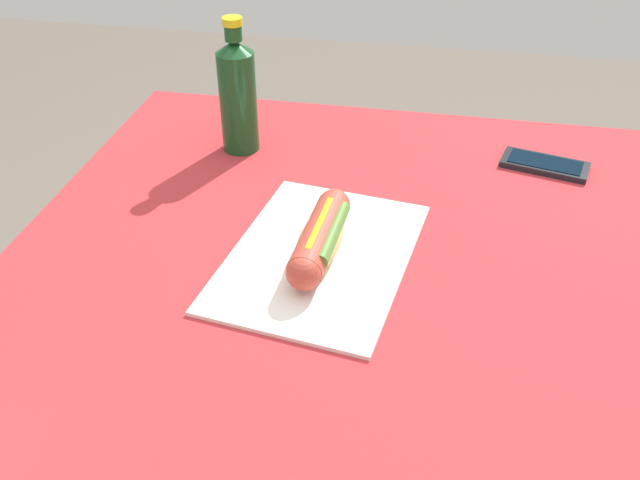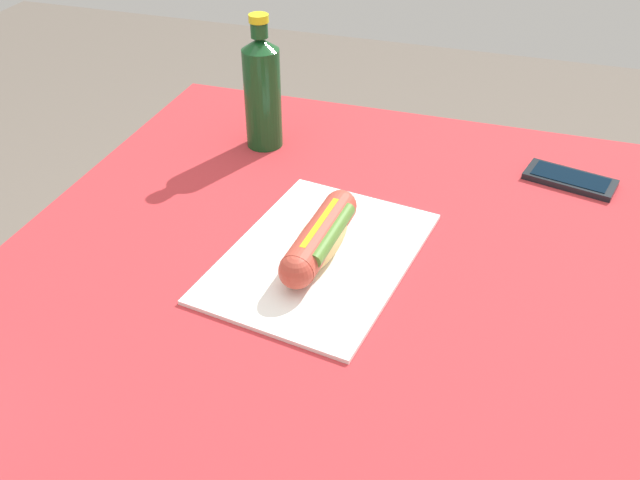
{
  "view_description": "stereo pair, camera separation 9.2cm",
  "coord_description": "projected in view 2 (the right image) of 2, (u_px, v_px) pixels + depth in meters",
  "views": [
    {
      "loc": [
        0.71,
        0.11,
        1.34
      ],
      "look_at": [
        -0.03,
        -0.03,
        0.8
      ],
      "focal_mm": 38.68,
      "sensor_mm": 36.0,
      "label": 1
    },
    {
      "loc": [
        0.68,
        0.2,
        1.34
      ],
      "look_at": [
        -0.03,
        -0.03,
        0.8
      ],
      "focal_mm": 38.68,
      "sensor_mm": 36.0,
      "label": 2
    }
  ],
  "objects": [
    {
      "name": "hot_dog",
      "position": [
        321.0,
        238.0,
        0.92
      ],
      "size": [
        0.21,
        0.07,
        0.05
      ],
      "color": "#DBB26B",
      "rests_on": "paper_wrapper"
    },
    {
      "name": "paper_wrapper",
      "position": [
        320.0,
        256.0,
        0.94
      ],
      "size": [
        0.36,
        0.28,
        0.01
      ],
      "primitive_type": "cube",
      "rotation": [
        0.0,
        0.0,
        -0.14
      ],
      "color": "white",
      "rests_on": "dining_table"
    },
    {
      "name": "dining_table",
      "position": [
        336.0,
        353.0,
        0.99
      ],
      "size": [
        1.02,
        0.93,
        0.77
      ],
      "color": "brown",
      "rests_on": "ground"
    },
    {
      "name": "soda_bottle",
      "position": [
        262.0,
        91.0,
        1.15
      ],
      "size": [
        0.06,
        0.06,
        0.23
      ],
      "color": "#14471E",
      "rests_on": "dining_table"
    },
    {
      "name": "cell_phone",
      "position": [
        570.0,
        179.0,
        1.1
      ],
      "size": [
        0.09,
        0.15,
        0.01
      ],
      "color": "black",
      "rests_on": "dining_table"
    }
  ]
}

